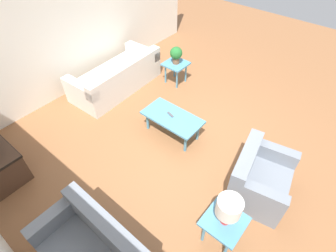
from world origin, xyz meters
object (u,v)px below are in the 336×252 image
(side_table_lamp, at_px, (224,224))
(table_lamp, at_px, (229,208))
(potted_plant, at_px, (176,54))
(coffee_table, at_px, (172,119))
(side_table_plant, at_px, (176,66))
(armchair, at_px, (258,178))
(sofa, at_px, (117,78))

(side_table_lamp, relative_size, table_lamp, 1.12)
(potted_plant, bearing_deg, coffee_table, 126.13)
(side_table_plant, height_order, table_lamp, table_lamp)
(side_table_plant, xyz_separation_m, table_lamp, (-2.79, 2.55, 0.39))
(coffee_table, bearing_deg, armchair, 175.13)
(coffee_table, distance_m, side_table_plant, 1.73)
(coffee_table, xyz_separation_m, side_table_lamp, (-1.77, 1.15, 0.04))
(coffee_table, xyz_separation_m, table_lamp, (-1.77, 1.15, 0.43))
(armchair, relative_size, side_table_plant, 2.20)
(sofa, height_order, coffee_table, sofa)
(sofa, distance_m, armchair, 3.72)
(coffee_table, distance_m, side_table_lamp, 2.11)
(sofa, bearing_deg, coffee_table, 76.80)
(coffee_table, xyz_separation_m, side_table_plant, (1.02, -1.40, 0.04))
(side_table_lamp, xyz_separation_m, potted_plant, (2.79, -2.55, 0.31))
(sofa, distance_m, potted_plant, 1.43)
(coffee_table, xyz_separation_m, potted_plant, (1.02, -1.40, 0.35))
(coffee_table, height_order, side_table_lamp, side_table_lamp)
(coffee_table, relative_size, table_lamp, 2.41)
(side_table_lamp, bearing_deg, side_table_plant, -42.44)
(sofa, relative_size, table_lamp, 4.66)
(potted_plant, bearing_deg, sofa, 49.68)
(sofa, relative_size, coffee_table, 1.94)
(coffee_table, distance_m, table_lamp, 2.15)
(sofa, height_order, side_table_lamp, sofa)
(armchair, bearing_deg, side_table_plant, 50.27)
(armchair, bearing_deg, side_table_lamp, 167.95)
(potted_plant, xyz_separation_m, table_lamp, (-2.79, 2.55, 0.08))
(coffee_table, bearing_deg, side_table_plant, -53.87)
(armchair, bearing_deg, potted_plant, 50.27)
(table_lamp, bearing_deg, potted_plant, -42.44)
(armchair, relative_size, coffee_table, 1.02)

